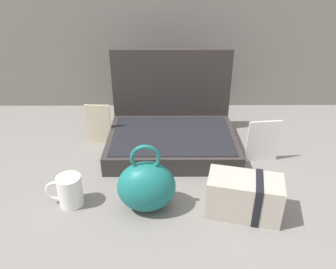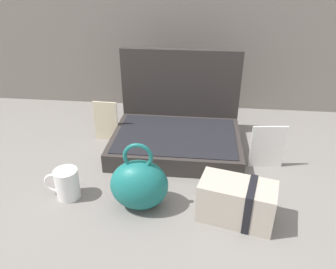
# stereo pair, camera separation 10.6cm
# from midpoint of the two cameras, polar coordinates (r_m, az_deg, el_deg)

# --- Properties ---
(ground_plane) EXTENTS (6.00, 6.00, 0.00)m
(ground_plane) POSITION_cam_midpoint_polar(r_m,az_deg,el_deg) (1.15, -3.45, -5.85)
(ground_plane) COLOR slate
(open_suitcase) EXTENTS (0.48, 0.36, 0.34)m
(open_suitcase) POSITION_cam_midpoint_polar(r_m,az_deg,el_deg) (1.25, -1.75, 0.95)
(open_suitcase) COLOR #332D2B
(open_suitcase) RESTS_ON ground_plane
(teal_pouch_handbag) EXTENTS (0.17, 0.13, 0.21)m
(teal_pouch_handbag) POSITION_cam_midpoint_polar(r_m,az_deg,el_deg) (0.94, -7.05, -9.03)
(teal_pouch_handbag) COLOR #196B66
(teal_pouch_handbag) RESTS_ON ground_plane
(cream_toiletry_bag) EXTENTS (0.22, 0.15, 0.12)m
(cream_toiletry_bag) POSITION_cam_midpoint_polar(r_m,az_deg,el_deg) (0.94, 10.16, -10.66)
(cream_toiletry_bag) COLOR #B2A899
(cream_toiletry_bag) RESTS_ON ground_plane
(coffee_mug) EXTENTS (0.11, 0.07, 0.10)m
(coffee_mug) POSITION_cam_midpoint_polar(r_m,az_deg,el_deg) (1.02, -19.78, -9.32)
(coffee_mug) COLOR white
(coffee_mug) RESTS_ON ground_plane
(info_card_left) EXTENTS (0.12, 0.02, 0.16)m
(info_card_left) POSITION_cam_midpoint_polar(r_m,az_deg,el_deg) (1.18, 13.83, -1.26)
(info_card_left) COLOR white
(info_card_left) RESTS_ON ground_plane
(poster_card_right) EXTENTS (0.09, 0.01, 0.16)m
(poster_card_right) POSITION_cam_midpoint_polar(r_m,az_deg,el_deg) (1.30, -14.34, 1.65)
(poster_card_right) COLOR beige
(poster_card_right) RESTS_ON ground_plane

